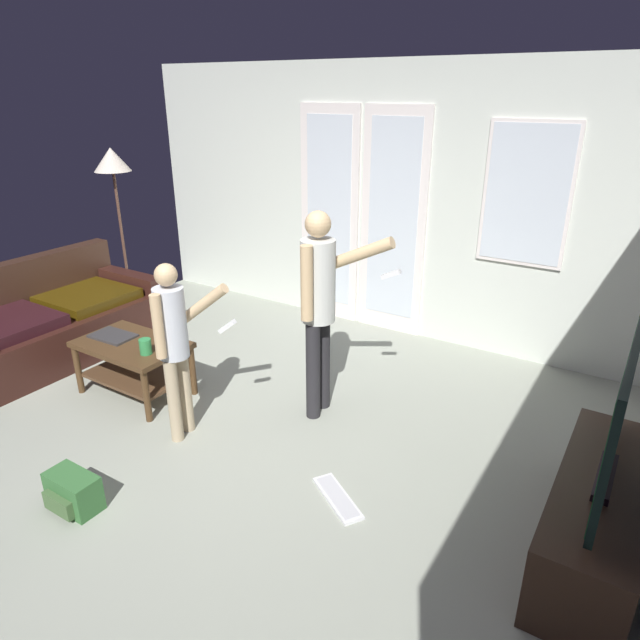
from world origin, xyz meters
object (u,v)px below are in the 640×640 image
Objects in this scene: person_adult at (320,298)px; laptop_closed at (113,336)px; backpack at (73,492)px; tv_stand at (596,516)px; coffee_table at (133,357)px; loose_keyboard at (338,498)px; leather_couch at (48,325)px; floor_lamp at (113,169)px; person_child at (175,337)px; flat_screen_tv at (620,415)px; cup_near_edge at (145,347)px; tv_remote_black at (164,342)px.

person_adult is 4.38× the size of laptop_closed.
backpack is (-0.65, -1.65, -0.81)m from person_adult.
tv_stand is 3.92× the size of laptop_closed.
backpack is (0.74, -1.11, -0.21)m from coffee_table.
coffee_table is at bearing 173.55° from loose_keyboard.
leather_couch is 2.73m from person_adult.
tv_stand is 5.17m from floor_lamp.
person_child is at bearing 179.82° from loose_keyboard.
laptop_closed is at bearing -177.49° from flat_screen_tv.
flat_screen_tv reaches higher than leather_couch.
tv_stand is 11.58× the size of cup_near_edge.
flat_screen_tv is (3.32, 0.15, 0.51)m from coffee_table.
backpack is at bearing -51.77° from laptop_closed.
leather_couch is 4.33× the size of loose_keyboard.
leather_couch is at bearing -179.04° from flat_screen_tv.
laptop_closed is at bearing 130.63° from backpack.
coffee_table is 7.28× the size of cup_near_edge.
person_child is (1.97, -0.29, 0.47)m from leather_couch.
person_adult reaches higher than loose_keyboard.
person_adult reaches higher than tv_remote_black.
person_adult is 1.75m from laptop_closed.
tv_stand is at bearing -11.80° from person_adult.
floor_lamp is 3.58m from backpack.
leather_couch is 1.40× the size of tv_stand.
person_child reaches higher than laptop_closed.
tv_stand is at bearing 4.08° from cup_near_edge.
coffee_table is 0.32m from cup_near_edge.
cup_near_edge is at bearing -36.41° from floor_lamp.
floor_lamp is (-0.32, 1.19, 1.22)m from leather_couch.
leather_couch is at bearing -74.74° from floor_lamp.
coffee_table is at bearing 163.32° from person_child.
cup_near_edge is 0.20m from tv_remote_black.
floor_lamp is 5.31× the size of backpack.
person_child is at bearing -16.81° from cup_near_edge.
laptop_closed reaches higher than backpack.
person_adult is (1.38, 0.55, 0.59)m from coffee_table.
tv_remote_black is (-3.09, -0.02, 0.23)m from tv_stand.
leather_couch is at bearing 174.74° from loose_keyboard.
backpack is at bearing -56.28° from coffee_table.
coffee_table is 2.46× the size of laptop_closed.
tv_stand is 3.10m from tv_remote_black.
person_child is (-0.64, -0.77, -0.16)m from person_adult.
floor_lamp is at bearing 134.44° from laptop_closed.
person_adult is 4.71× the size of backpack.
cup_near_edge is (-1.75, 0.15, 0.49)m from loose_keyboard.
person_adult is at bearing 168.30° from flat_screen_tv.
laptop_closed is (-3.53, -0.15, 0.23)m from tv_stand.
coffee_table is 1.60m from person_adult.
person_adult reaches higher than person_child.
backpack is (2.29, -2.37, -1.40)m from floor_lamp.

